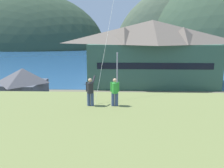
{
  "coord_description": "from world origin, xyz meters",
  "views": [
    {
      "loc": [
        0.11,
        -22.24,
        10.31
      ],
      "look_at": [
        -0.94,
        9.0,
        3.16
      ],
      "focal_mm": 37.51,
      "sensor_mm": 36.0,
      "label": 1
    }
  ],
  "objects_px": {
    "moored_boat_outer_mooring": "(133,71)",
    "person_kite_flyer": "(90,91)",
    "harbor_lodge": "(152,51)",
    "parking_light_pole": "(117,74)",
    "parked_car_mid_row_center": "(124,106)",
    "parked_car_mid_row_near": "(173,102)",
    "parked_car_front_row_silver": "(39,119)",
    "moored_boat_wharfside": "(106,70)",
    "parked_car_corner_spot": "(69,102)",
    "parked_car_mid_row_far": "(89,118)",
    "wharf_dock": "(119,72)",
    "person_companion": "(115,91)",
    "storage_shed_near_lot": "(24,87)",
    "parked_car_back_row_left": "(157,118)"
  },
  "relations": [
    {
      "from": "moored_boat_outer_mooring",
      "to": "parked_car_mid_row_near",
      "type": "xyz_separation_m",
      "value": [
        4.01,
        -26.33,
        0.34
      ]
    },
    {
      "from": "harbor_lodge",
      "to": "parking_light_pole",
      "type": "bearing_deg",
      "value": -118.46
    },
    {
      "from": "parked_car_mid_row_far",
      "to": "person_companion",
      "type": "relative_size",
      "value": 2.49
    },
    {
      "from": "parked_car_front_row_silver",
      "to": "parked_car_back_row_left",
      "type": "distance_m",
      "value": 12.69
    },
    {
      "from": "parked_car_mid_row_near",
      "to": "person_kite_flyer",
      "type": "distance_m",
      "value": 19.14
    },
    {
      "from": "harbor_lodge",
      "to": "parked_car_corner_spot",
      "type": "distance_m",
      "value": 20.58
    },
    {
      "from": "harbor_lodge",
      "to": "person_companion",
      "type": "distance_m",
      "value": 31.35
    },
    {
      "from": "moored_boat_outer_mooring",
      "to": "person_kite_flyer",
      "type": "distance_m",
      "value": 43.0
    },
    {
      "from": "parked_car_mid_row_near",
      "to": "person_companion",
      "type": "bearing_deg",
      "value": -114.98
    },
    {
      "from": "harbor_lodge",
      "to": "person_companion",
      "type": "relative_size",
      "value": 14.31
    },
    {
      "from": "parked_car_front_row_silver",
      "to": "moored_boat_wharfside",
      "type": "bearing_deg",
      "value": 81.66
    },
    {
      "from": "wharf_dock",
      "to": "parked_car_mid_row_center",
      "type": "relative_size",
      "value": 3.13
    },
    {
      "from": "parked_car_mid_row_center",
      "to": "parking_light_pole",
      "type": "distance_m",
      "value": 5.88
    },
    {
      "from": "moored_boat_outer_mooring",
      "to": "parked_car_mid_row_far",
      "type": "bearing_deg",
      "value": -101.14
    },
    {
      "from": "person_kite_flyer",
      "to": "parked_car_mid_row_center",
      "type": "bearing_deg",
      "value": 80.46
    },
    {
      "from": "storage_shed_near_lot",
      "to": "parked_car_corner_spot",
      "type": "height_order",
      "value": "storage_shed_near_lot"
    },
    {
      "from": "moored_boat_outer_mooring",
      "to": "parking_light_pole",
      "type": "distance_m",
      "value": 23.88
    },
    {
      "from": "moored_boat_outer_mooring",
      "to": "parked_car_mid_row_center",
      "type": "height_order",
      "value": "moored_boat_outer_mooring"
    },
    {
      "from": "parked_car_mid_row_near",
      "to": "parked_car_back_row_left",
      "type": "bearing_deg",
      "value": -117.46
    },
    {
      "from": "moored_boat_outer_mooring",
      "to": "parked_car_front_row_silver",
      "type": "relative_size",
      "value": 1.5
    },
    {
      "from": "parked_car_mid_row_near",
      "to": "parking_light_pole",
      "type": "height_order",
      "value": "parking_light_pole"
    },
    {
      "from": "moored_boat_wharfside",
      "to": "parked_car_mid_row_center",
      "type": "relative_size",
      "value": 1.51
    },
    {
      "from": "moored_boat_outer_mooring",
      "to": "parked_car_mid_row_near",
      "type": "bearing_deg",
      "value": -81.34
    },
    {
      "from": "harbor_lodge",
      "to": "parked_car_back_row_left",
      "type": "relative_size",
      "value": 5.78
    },
    {
      "from": "parked_car_mid_row_far",
      "to": "parked_car_corner_spot",
      "type": "height_order",
      "value": "same"
    },
    {
      "from": "parked_car_mid_row_center",
      "to": "person_companion",
      "type": "bearing_deg",
      "value": -93.49
    },
    {
      "from": "parked_car_front_row_silver",
      "to": "parking_light_pole",
      "type": "distance_m",
      "value": 12.97
    },
    {
      "from": "moored_boat_outer_mooring",
      "to": "person_kite_flyer",
      "type": "bearing_deg",
      "value": -96.64
    },
    {
      "from": "moored_boat_wharfside",
      "to": "person_kite_flyer",
      "type": "relative_size",
      "value": 3.54
    },
    {
      "from": "person_companion",
      "to": "parked_car_mid_row_far",
      "type": "bearing_deg",
      "value": 106.56
    },
    {
      "from": "harbor_lodge",
      "to": "parked_car_mid_row_far",
      "type": "bearing_deg",
      "value": -114.04
    },
    {
      "from": "parked_car_front_row_silver",
      "to": "parked_car_corner_spot",
      "type": "relative_size",
      "value": 1.01
    },
    {
      "from": "moored_boat_wharfside",
      "to": "moored_boat_outer_mooring",
      "type": "height_order",
      "value": "same"
    },
    {
      "from": "harbor_lodge",
      "to": "parked_car_front_row_silver",
      "type": "bearing_deg",
      "value": -124.57
    },
    {
      "from": "harbor_lodge",
      "to": "parked_car_corner_spot",
      "type": "relative_size",
      "value": 5.85
    },
    {
      "from": "parked_car_mid_row_near",
      "to": "moored_boat_outer_mooring",
      "type": "bearing_deg",
      "value": 98.66
    },
    {
      "from": "person_kite_flyer",
      "to": "parked_car_back_row_left",
      "type": "bearing_deg",
      "value": 59.74
    },
    {
      "from": "parking_light_pole",
      "to": "person_companion",
      "type": "height_order",
      "value": "person_companion"
    },
    {
      "from": "parked_car_mid_row_near",
      "to": "parking_light_pole",
      "type": "xyz_separation_m",
      "value": [
        -7.5,
        2.96,
        3.16
      ]
    },
    {
      "from": "wharf_dock",
      "to": "parked_car_front_row_silver",
      "type": "bearing_deg",
      "value": -103.96
    },
    {
      "from": "parked_car_mid_row_far",
      "to": "parked_car_mid_row_center",
      "type": "bearing_deg",
      "value": 47.24
    },
    {
      "from": "parked_car_corner_spot",
      "to": "person_kite_flyer",
      "type": "height_order",
      "value": "person_kite_flyer"
    },
    {
      "from": "moored_boat_outer_mooring",
      "to": "harbor_lodge",
      "type": "bearing_deg",
      "value": -75.94
    },
    {
      "from": "parking_light_pole",
      "to": "storage_shed_near_lot",
      "type": "bearing_deg",
      "value": -171.54
    },
    {
      "from": "parked_car_mid_row_far",
      "to": "wharf_dock",
      "type": "bearing_deg",
      "value": 84.8
    },
    {
      "from": "wharf_dock",
      "to": "parked_car_corner_spot",
      "type": "distance_m",
      "value": 28.68
    },
    {
      "from": "parked_car_back_row_left",
      "to": "person_companion",
      "type": "height_order",
      "value": "person_companion"
    },
    {
      "from": "parked_car_mid_row_far",
      "to": "parked_car_back_row_left",
      "type": "distance_m",
      "value": 7.29
    },
    {
      "from": "moored_boat_wharfside",
      "to": "parked_car_corner_spot",
      "type": "bearing_deg",
      "value": -96.1
    },
    {
      "from": "harbor_lodge",
      "to": "parking_light_pole",
      "type": "xyz_separation_m",
      "value": [
        -6.39,
        -11.79,
        -2.27
      ]
    }
  ]
}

